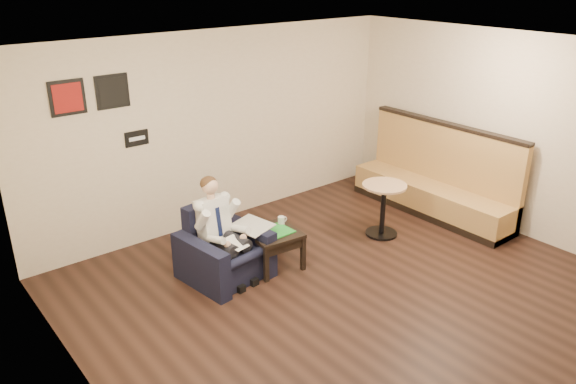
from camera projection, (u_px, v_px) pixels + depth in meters
ground at (367, 301)px, 6.47m from camera, size 6.00×6.00×0.00m
wall_back at (221, 128)px, 8.10m from camera, size 6.00×0.02×2.80m
wall_left at (97, 283)px, 4.20m from camera, size 0.02×6.00×2.80m
wall_right at (525, 138)px, 7.68m from camera, size 0.02×6.00×2.80m
ceiling at (382, 55)px, 5.41m from camera, size 6.00×6.00×0.02m
seating_sign at (137, 138)px, 7.30m from camera, size 0.32×0.02×0.20m
art_print_left at (67, 98)px, 6.59m from camera, size 0.42×0.03×0.42m
art_print_right at (112, 91)px, 6.91m from camera, size 0.42×0.03×0.42m
armchair at (224, 245)px, 6.82m from camera, size 1.02×1.02×0.89m
seated_man at (230, 236)px, 6.69m from camera, size 0.68×0.93×1.21m
lap_papers at (235, 243)px, 6.65m from camera, size 0.26×0.32×0.01m
newspaper at (252, 226)px, 6.95m from camera, size 0.47×0.54×0.01m
side_table at (274, 249)px, 7.13m from camera, size 0.66×0.66×0.49m
green_folder at (272, 232)px, 7.00m from camera, size 0.51×0.37×0.01m
coffee_mug at (281, 220)px, 7.22m from camera, size 0.10×0.10×0.10m
smartphone at (270, 225)px, 7.20m from camera, size 0.17×0.12×0.01m
banquette at (434, 171)px, 8.53m from camera, size 0.64×2.68×1.37m
cafe_table at (383, 210)px, 7.92m from camera, size 0.77×0.77×0.77m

